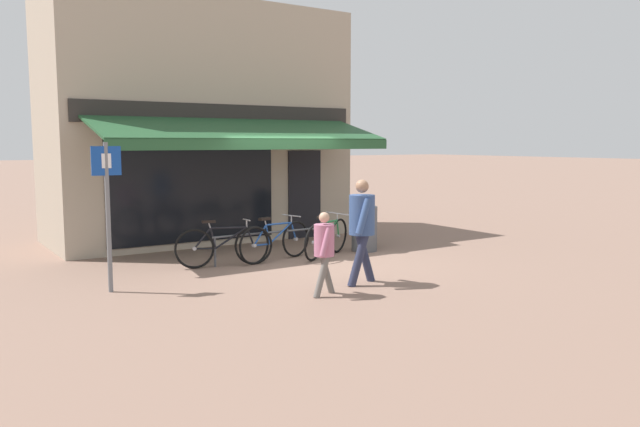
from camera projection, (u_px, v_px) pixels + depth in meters
The scene contains 10 objects.
ground_plane at pixel (315, 264), 11.85m from camera, with size 160.00×160.00×0.00m, color #846656.
shop_front at pixel (198, 125), 14.89m from camera, with size 6.86×4.82×5.45m.
bike_rack_rail at pixel (276, 237), 12.19m from camera, with size 2.68×0.04×0.57m.
bicycle_black at pixel (224, 245), 11.54m from camera, with size 1.81×0.58×0.88m.
bicycle_blue at pixel (275, 241), 12.10m from camera, with size 1.79×0.58×0.87m.
bicycle_green at pixel (327, 238), 12.51m from camera, with size 1.63×0.92×0.87m.
pedestrian_adult at pixel (362, 221), 10.05m from camera, with size 0.66×0.58×1.72m.
pedestrian_child at pixel (324, 245), 9.31m from camera, with size 0.47×0.46×1.28m.
litter_bin at pixel (364, 226), 13.19m from camera, with size 0.55×0.55×1.05m.
parking_sign at pixel (108, 201), 9.44m from camera, with size 0.44×0.07×2.30m.
Camera 1 is at (-6.40, -9.75, 2.29)m, focal length 35.00 mm.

